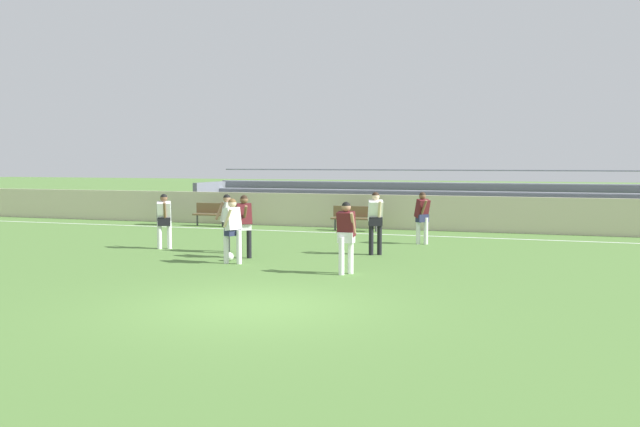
# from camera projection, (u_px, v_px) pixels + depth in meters

# --- Properties ---
(ground_plane) EXTENTS (160.00, 160.00, 0.00)m
(ground_plane) POSITION_uv_depth(u_px,v_px,m) (254.00, 307.00, 12.27)
(ground_plane) COLOR #517A38
(field_line_sideline) EXTENTS (44.00, 0.12, 0.01)m
(field_line_sideline) POSITION_uv_depth(u_px,v_px,m) (404.00, 235.00, 24.09)
(field_line_sideline) COLOR white
(field_line_sideline) RESTS_ON ground
(sideline_wall) EXTENTS (48.00, 0.16, 1.29)m
(sideline_wall) POSITION_uv_depth(u_px,v_px,m) (416.00, 213.00, 25.90)
(sideline_wall) COLOR beige
(sideline_wall) RESTS_ON ground
(bleacher_stand) EXTENTS (24.98, 3.24, 2.21)m
(bleacher_stand) POSITION_uv_depth(u_px,v_px,m) (497.00, 204.00, 27.08)
(bleacher_stand) COLOR #9EA3AD
(bleacher_stand) RESTS_ON ground
(bench_near_bin) EXTENTS (1.80, 0.40, 0.90)m
(bench_near_bin) POSITION_uv_depth(u_px,v_px,m) (356.00, 216.00, 25.59)
(bench_near_bin) COLOR brown
(bench_near_bin) RESTS_ON ground
(bench_centre_sideline) EXTENTS (1.80, 0.40, 0.90)m
(bench_centre_sideline) POSITION_uv_depth(u_px,v_px,m) (216.00, 212.00, 27.46)
(bench_centre_sideline) COLOR brown
(bench_centre_sideline) RESTS_ON ground
(trash_bin) EXTENTS (0.57, 0.57, 0.86)m
(trash_bin) POSITION_uv_depth(u_px,v_px,m) (164.00, 214.00, 27.95)
(trash_bin) COLOR #3D424C
(trash_bin) RESTS_ON ground
(player_white_trailing_run) EXTENTS (0.48, 0.63, 1.63)m
(player_white_trailing_run) POSITION_uv_depth(u_px,v_px,m) (232.00, 225.00, 17.33)
(player_white_trailing_run) COLOR white
(player_white_trailing_run) RESTS_ON ground
(player_dark_deep_cover) EXTENTS (0.51, 0.69, 1.67)m
(player_dark_deep_cover) POSITION_uv_depth(u_px,v_px,m) (244.00, 221.00, 18.33)
(player_dark_deep_cover) COLOR black
(player_dark_deep_cover) RESTS_ON ground
(player_white_overlapping) EXTENTS (0.49, 0.55, 1.72)m
(player_white_overlapping) POSITION_uv_depth(u_px,v_px,m) (375.00, 217.00, 18.95)
(player_white_overlapping) COLOR black
(player_white_overlapping) RESTS_ON ground
(player_dark_wide_left) EXTENTS (0.52, 0.62, 1.61)m
(player_dark_wide_left) POSITION_uv_depth(u_px,v_px,m) (422.00, 213.00, 21.42)
(player_dark_wide_left) COLOR white
(player_dark_wide_left) RESTS_ON ground
(player_white_on_ball) EXTENTS (0.65, 0.50, 1.63)m
(player_white_on_ball) POSITION_uv_depth(u_px,v_px,m) (227.00, 218.00, 19.49)
(player_white_on_ball) COLOR black
(player_white_on_ball) RESTS_ON ground
(player_white_wide_right) EXTENTS (0.51, 0.63, 1.61)m
(player_white_wide_right) POSITION_uv_depth(u_px,v_px,m) (164.00, 216.00, 20.27)
(player_white_wide_right) COLOR white
(player_white_wide_right) RESTS_ON ground
(player_dark_dropping_back) EXTENTS (0.44, 0.45, 1.65)m
(player_dark_dropping_back) POSITION_uv_depth(u_px,v_px,m) (346.00, 231.00, 15.70)
(player_dark_dropping_back) COLOR white
(player_dark_dropping_back) RESTS_ON ground
(soccer_ball) EXTENTS (0.22, 0.22, 0.22)m
(soccer_ball) POSITION_uv_depth(u_px,v_px,m) (229.00, 257.00, 17.89)
(soccer_ball) COLOR white
(soccer_ball) RESTS_ON ground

